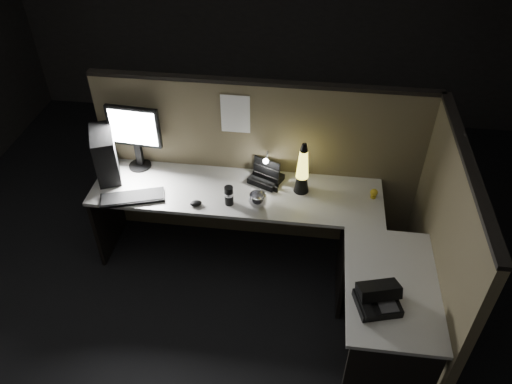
# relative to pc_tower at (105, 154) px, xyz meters

# --- Properties ---
(floor) EXTENTS (6.00, 6.00, 0.00)m
(floor) POSITION_rel_pc_tower_xyz_m (1.22, -0.68, -0.93)
(floor) COLOR black
(floor) RESTS_ON ground
(room_shell) EXTENTS (6.00, 6.00, 6.00)m
(room_shell) POSITION_rel_pc_tower_xyz_m (1.22, -0.68, 0.69)
(room_shell) COLOR silver
(room_shell) RESTS_ON ground
(partition_back) EXTENTS (2.66, 0.06, 1.50)m
(partition_back) POSITION_rel_pc_tower_xyz_m (1.22, 0.25, -0.18)
(partition_back) COLOR brown
(partition_back) RESTS_ON ground
(partition_right) EXTENTS (0.06, 1.66, 1.50)m
(partition_right) POSITION_rel_pc_tower_xyz_m (2.55, -0.58, -0.18)
(partition_right) COLOR brown
(partition_right) RESTS_ON ground
(desk) EXTENTS (2.60, 1.60, 0.73)m
(desk) POSITION_rel_pc_tower_xyz_m (1.40, -0.43, -0.35)
(desk) COLOR beige
(desk) RESTS_ON ground
(pc_tower) EXTENTS (0.31, 0.41, 0.40)m
(pc_tower) POSITION_rel_pc_tower_xyz_m (0.00, 0.00, 0.00)
(pc_tower) COLOR black
(pc_tower) RESTS_ON desk
(monitor) EXTENTS (0.43, 0.19, 0.56)m
(monitor) POSITION_rel_pc_tower_xyz_m (0.22, 0.15, 0.14)
(monitor) COLOR black
(monitor) RESTS_ON desk
(keyboard) EXTENTS (0.52, 0.31, 0.02)m
(keyboard) POSITION_rel_pc_tower_xyz_m (0.29, -0.28, -0.19)
(keyboard) COLOR black
(keyboard) RESTS_ON desk
(mouse) EXTENTS (0.11, 0.09, 0.04)m
(mouse) POSITION_rel_pc_tower_xyz_m (0.79, -0.29, -0.18)
(mouse) COLOR black
(mouse) RESTS_ON desk
(clip_lamp) EXTENTS (0.04, 0.17, 0.22)m
(clip_lamp) POSITION_rel_pc_tower_xyz_m (1.29, 0.13, -0.07)
(clip_lamp) COLOR silver
(clip_lamp) RESTS_ON desk
(organizer) EXTENTS (0.30, 0.28, 0.18)m
(organizer) POSITION_rel_pc_tower_xyz_m (1.29, 0.08, -0.16)
(organizer) COLOR black
(organizer) RESTS_ON desk
(lava_lamp) EXTENTS (0.12, 0.12, 0.45)m
(lava_lamp) POSITION_rel_pc_tower_xyz_m (1.58, -0.01, -0.01)
(lava_lamp) COLOR black
(lava_lamp) RESTS_ON desk
(travel_mug) EXTENTS (0.07, 0.07, 0.16)m
(travel_mug) POSITION_rel_pc_tower_xyz_m (1.04, -0.24, -0.12)
(travel_mug) COLOR black
(travel_mug) RESTS_ON desk
(steel_mug) EXTENTS (0.17, 0.17, 0.11)m
(steel_mug) POSITION_rel_pc_tower_xyz_m (1.26, -0.24, -0.14)
(steel_mug) COLOR silver
(steel_mug) RESTS_ON desk
(figurine) EXTENTS (0.06, 0.06, 0.06)m
(figurine) POSITION_rel_pc_tower_xyz_m (2.14, -0.03, -0.15)
(figurine) COLOR yellow
(figurine) RESTS_ON desk
(pinned_paper) EXTENTS (0.23, 0.00, 0.32)m
(pinned_paper) POSITION_rel_pc_tower_xyz_m (1.03, 0.21, 0.32)
(pinned_paper) COLOR white
(pinned_paper) RESTS_ON partition_back
(desk_phone) EXTENTS (0.31, 0.31, 0.15)m
(desk_phone) POSITION_rel_pc_tower_xyz_m (2.10, -1.06, -0.14)
(desk_phone) COLOR black
(desk_phone) RESTS_ON desk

